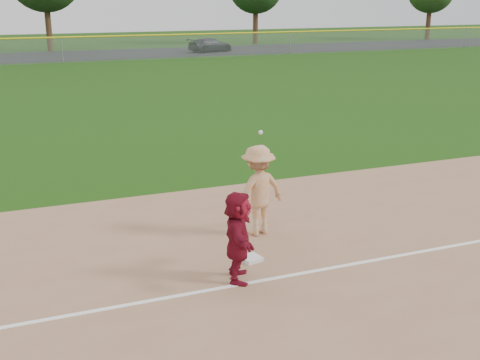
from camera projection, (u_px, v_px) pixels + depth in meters
name	position (u px, v px, depth m)	size (l,w,h in m)	color
ground	(267.00, 261.00, 12.21)	(160.00, 160.00, 0.00)	#1B440D
foul_line	(284.00, 277.00, 11.49)	(60.00, 0.10, 0.01)	white
parking_asphalt	(56.00, 56.00, 53.12)	(120.00, 10.00, 0.01)	black
first_base	(251.00, 259.00, 12.19)	(0.37, 0.37, 0.08)	white
base_runner	(238.00, 236.00, 11.14)	(1.62, 0.52, 1.75)	maroon
car_right	(210.00, 45.00, 56.96)	(1.81, 4.46, 1.29)	black
first_base_play	(258.00, 190.00, 13.29)	(1.45, 1.24, 2.54)	#A9A9AC
outfield_fence	(61.00, 38.00, 47.21)	(110.00, 0.12, 110.00)	#999EA0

